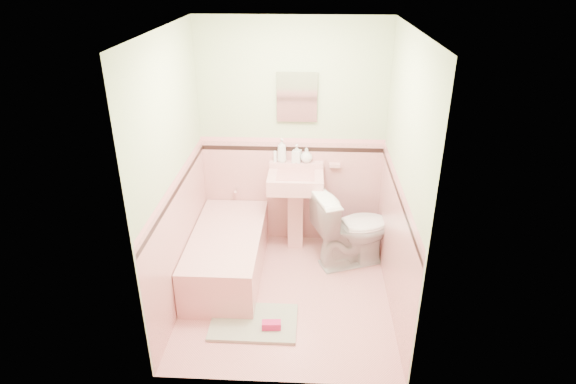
{
  "coord_description": "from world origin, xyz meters",
  "views": [
    {
      "loc": [
        0.22,
        -3.86,
        2.98
      ],
      "look_at": [
        0.0,
        0.25,
        1.0
      ],
      "focal_mm": 30.19,
      "sensor_mm": 36.0,
      "label": 1
    }
  ],
  "objects_px": {
    "sink": "(295,212)",
    "bucket": "(334,236)",
    "shoe": "(271,325)",
    "medicine_cabinet": "(297,97)",
    "soap_bottle_mid": "(297,153)",
    "soap_bottle_right": "(306,155)",
    "toilet": "(353,228)",
    "bathtub": "(228,255)",
    "soap_bottle_left": "(282,150)"
  },
  "relations": [
    {
      "from": "sink",
      "to": "toilet",
      "type": "distance_m",
      "value": 0.67
    },
    {
      "from": "soap_bottle_mid",
      "to": "shoe",
      "type": "relative_size",
      "value": 1.2
    },
    {
      "from": "soap_bottle_right",
      "to": "shoe",
      "type": "bearing_deg",
      "value": -99.61
    },
    {
      "from": "bucket",
      "to": "shoe",
      "type": "xyz_separation_m",
      "value": [
        -0.6,
        -1.48,
        -0.05
      ]
    },
    {
      "from": "bathtub",
      "to": "bucket",
      "type": "bearing_deg",
      "value": 29.09
    },
    {
      "from": "soap_bottle_right",
      "to": "bucket",
      "type": "bearing_deg",
      "value": -13.98
    },
    {
      "from": "bathtub",
      "to": "sink",
      "type": "bearing_deg",
      "value": 37.93
    },
    {
      "from": "soap_bottle_left",
      "to": "soap_bottle_mid",
      "type": "bearing_deg",
      "value": 0.0
    },
    {
      "from": "sink",
      "to": "shoe",
      "type": "xyz_separation_m",
      "value": [
        -0.16,
        -1.39,
        -0.4
      ]
    },
    {
      "from": "toilet",
      "to": "soap_bottle_right",
      "type": "bearing_deg",
      "value": 28.32
    },
    {
      "from": "sink",
      "to": "soap_bottle_left",
      "type": "xyz_separation_m",
      "value": [
        -0.16,
        0.18,
        0.66
      ]
    },
    {
      "from": "soap_bottle_mid",
      "to": "bathtub",
      "type": "bearing_deg",
      "value": -133.89
    },
    {
      "from": "soap_bottle_left",
      "to": "soap_bottle_mid",
      "type": "relative_size",
      "value": 1.31
    },
    {
      "from": "bathtub",
      "to": "sink",
      "type": "relative_size",
      "value": 1.62
    },
    {
      "from": "soap_bottle_left",
      "to": "shoe",
      "type": "height_order",
      "value": "soap_bottle_left"
    },
    {
      "from": "bucket",
      "to": "soap_bottle_mid",
      "type": "bearing_deg",
      "value": 169.28
    },
    {
      "from": "soap_bottle_right",
      "to": "toilet",
      "type": "distance_m",
      "value": 0.93
    },
    {
      "from": "soap_bottle_left",
      "to": "toilet",
      "type": "distance_m",
      "value": 1.13
    },
    {
      "from": "soap_bottle_right",
      "to": "bucket",
      "type": "xyz_separation_m",
      "value": [
        0.34,
        -0.08,
        -0.95
      ]
    },
    {
      "from": "soap_bottle_right",
      "to": "bucket",
      "type": "height_order",
      "value": "soap_bottle_right"
    },
    {
      "from": "soap_bottle_mid",
      "to": "sink",
      "type": "bearing_deg",
      "value": -90.94
    },
    {
      "from": "sink",
      "to": "soap_bottle_mid",
      "type": "relative_size",
      "value": 4.62
    },
    {
      "from": "soap_bottle_mid",
      "to": "soap_bottle_right",
      "type": "relative_size",
      "value": 1.23
    },
    {
      "from": "sink",
      "to": "bucket",
      "type": "xyz_separation_m",
      "value": [
        0.45,
        0.1,
        -0.35
      ]
    },
    {
      "from": "medicine_cabinet",
      "to": "shoe",
      "type": "bearing_deg",
      "value": -95.58
    },
    {
      "from": "sink",
      "to": "bucket",
      "type": "bearing_deg",
      "value": 12.18
    },
    {
      "from": "medicine_cabinet",
      "to": "bucket",
      "type": "distance_m",
      "value": 1.65
    },
    {
      "from": "shoe",
      "to": "medicine_cabinet",
      "type": "bearing_deg",
      "value": 80.76
    },
    {
      "from": "toilet",
      "to": "shoe",
      "type": "height_order",
      "value": "toilet"
    },
    {
      "from": "toilet",
      "to": "soap_bottle_left",
      "type": "bearing_deg",
      "value": 39.68
    },
    {
      "from": "soap_bottle_mid",
      "to": "soap_bottle_right",
      "type": "height_order",
      "value": "soap_bottle_mid"
    },
    {
      "from": "shoe",
      "to": "soap_bottle_left",
      "type": "bearing_deg",
      "value": 86.42
    },
    {
      "from": "soap_bottle_left",
      "to": "bucket",
      "type": "bearing_deg",
      "value": -7.9
    },
    {
      "from": "toilet",
      "to": "shoe",
      "type": "bearing_deg",
      "value": 124.89
    },
    {
      "from": "soap_bottle_left",
      "to": "bucket",
      "type": "distance_m",
      "value": 1.17
    },
    {
      "from": "soap_bottle_left",
      "to": "toilet",
      "type": "relative_size",
      "value": 0.31
    },
    {
      "from": "bathtub",
      "to": "soap_bottle_right",
      "type": "relative_size",
      "value": 9.21
    },
    {
      "from": "bucket",
      "to": "soap_bottle_left",
      "type": "bearing_deg",
      "value": 172.1
    },
    {
      "from": "bathtub",
      "to": "toilet",
      "type": "bearing_deg",
      "value": 11.95
    },
    {
      "from": "medicine_cabinet",
      "to": "soap_bottle_right",
      "type": "relative_size",
      "value": 2.8
    },
    {
      "from": "soap_bottle_mid",
      "to": "soap_bottle_right",
      "type": "xyz_separation_m",
      "value": [
        0.11,
        0.0,
        -0.02
      ]
    },
    {
      "from": "medicine_cabinet",
      "to": "soap_bottle_mid",
      "type": "bearing_deg",
      "value": -84.38
    },
    {
      "from": "medicine_cabinet",
      "to": "soap_bottle_mid",
      "type": "distance_m",
      "value": 0.61
    },
    {
      "from": "sink",
      "to": "soap_bottle_right",
      "type": "xyz_separation_m",
      "value": [
        0.11,
        0.18,
        0.61
      ]
    },
    {
      "from": "soap_bottle_right",
      "to": "sink",
      "type": "bearing_deg",
      "value": -121.2
    },
    {
      "from": "soap_bottle_left",
      "to": "soap_bottle_mid",
      "type": "height_order",
      "value": "soap_bottle_left"
    },
    {
      "from": "soap_bottle_mid",
      "to": "shoe",
      "type": "bearing_deg",
      "value": -95.8
    },
    {
      "from": "bathtub",
      "to": "medicine_cabinet",
      "type": "distance_m",
      "value": 1.78
    },
    {
      "from": "toilet",
      "to": "bucket",
      "type": "relative_size",
      "value": 3.63
    },
    {
      "from": "bathtub",
      "to": "shoe",
      "type": "bearing_deg",
      "value": -58.57
    }
  ]
}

